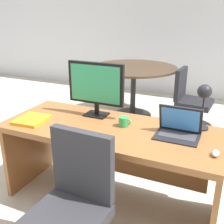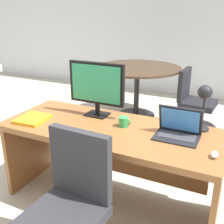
% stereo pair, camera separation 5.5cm
% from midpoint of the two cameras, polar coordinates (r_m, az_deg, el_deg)
% --- Properties ---
extents(ground, '(12.00, 12.00, 0.00)m').
position_cam_midpoint_polar(ground, '(3.85, 10.01, -4.93)').
color(ground, '#B7B2A3').
extents(back_wall, '(10.00, 0.10, 2.80)m').
position_cam_midpoint_polar(back_wall, '(5.54, 17.37, 17.19)').
color(back_wall, silver).
rests_on(back_wall, ground).
extents(desk, '(1.78, 0.74, 0.72)m').
position_cam_midpoint_polar(desk, '(2.37, 0.72, -6.83)').
color(desk, brown).
rests_on(desk, ground).
extents(monitor, '(0.52, 0.16, 0.48)m').
position_cam_midpoint_polar(monitor, '(2.44, -2.53, 5.51)').
color(monitor, black).
rests_on(monitor, desk).
extents(laptop, '(0.32, 0.24, 0.22)m').
position_cam_midpoint_polar(laptop, '(2.15, 14.16, -3.06)').
color(laptop, black).
rests_on(laptop, desk).
extents(keyboard, '(0.32, 0.12, 0.02)m').
position_cam_midpoint_polar(keyboard, '(2.12, -6.19, -4.61)').
color(keyboard, '#2D2D33').
rests_on(keyboard, desk).
extents(mouse, '(0.05, 0.09, 0.04)m').
position_cam_midpoint_polar(mouse, '(1.94, 20.97, -8.13)').
color(mouse, '#B7BABF').
rests_on(mouse, desk).
extents(desk_lamp, '(0.12, 0.14, 0.37)m').
position_cam_midpoint_polar(desk_lamp, '(2.23, 19.04, 2.67)').
color(desk_lamp, black).
rests_on(desk_lamp, desk).
extents(book, '(0.26, 0.29, 0.03)m').
position_cam_midpoint_polar(book, '(2.48, -15.30, -1.37)').
color(book, orange).
rests_on(book, desk).
extents(coffee_mug, '(0.10, 0.08, 0.08)m').
position_cam_midpoint_polar(coffee_mug, '(2.27, 3.11, -2.01)').
color(coffee_mug, green).
rests_on(coffee_mug, desk).
extents(office_chair, '(0.56, 0.56, 0.92)m').
position_cam_midpoint_polar(office_chair, '(1.93, -7.99, -20.65)').
color(office_chair, black).
rests_on(office_chair, ground).
extents(meeting_table, '(1.31, 1.31, 0.80)m').
position_cam_midpoint_polar(meeting_table, '(4.31, 5.49, 6.66)').
color(meeting_table, black).
rests_on(meeting_table, ground).
extents(meeting_chair_near, '(0.56, 0.56, 0.85)m').
position_cam_midpoint_polar(meeting_chair_near, '(4.12, 16.70, 1.24)').
color(meeting_chair_near, black).
rests_on(meeting_chair_near, ground).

